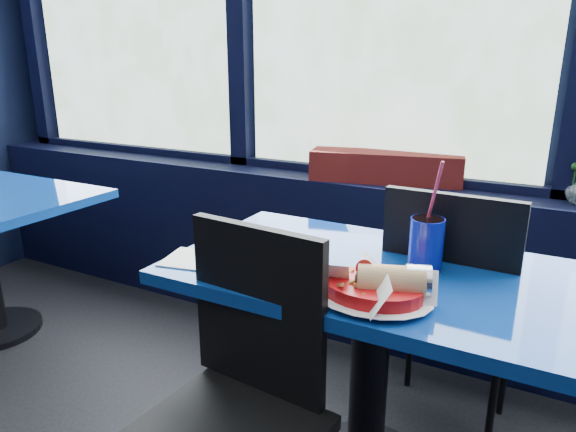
% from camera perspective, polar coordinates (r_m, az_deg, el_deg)
% --- Properties ---
extents(window_sill, '(5.00, 0.26, 0.80)m').
position_cam_1_polar(window_sill, '(2.54, 9.16, -5.03)').
color(window_sill, black).
rests_on(window_sill, ground).
extents(near_table, '(1.20, 0.70, 0.75)m').
position_cam_1_polar(near_table, '(1.63, 9.29, -11.56)').
color(near_table, black).
rests_on(near_table, ground).
extents(chair_near_front, '(0.46, 0.47, 0.94)m').
position_cam_1_polar(chair_near_front, '(1.38, -5.58, -18.67)').
color(chair_near_front, black).
rests_on(chair_near_front, ground).
extents(chair_near_back, '(0.45, 0.45, 0.96)m').
position_cam_1_polar(chair_near_back, '(1.84, 17.48, -9.20)').
color(chair_near_back, black).
rests_on(chair_near_back, ground).
extents(planter_box, '(0.71, 0.31, 0.14)m').
position_cam_1_polar(planter_box, '(2.42, 10.76, 5.39)').
color(planter_box, maroon).
rests_on(planter_box, window_sill).
extents(food_basket, '(0.29, 0.29, 0.10)m').
position_cam_1_polar(food_basket, '(1.33, 9.60, -7.87)').
color(food_basket, '#B80C0F').
rests_on(food_basket, near_table).
extents(ketchup_bottle, '(0.05, 0.05, 0.20)m').
position_cam_1_polar(ketchup_bottle, '(1.66, 19.44, -1.74)').
color(ketchup_bottle, '#B80C0F').
rests_on(ketchup_bottle, near_table).
extents(soda_cup, '(0.10, 0.10, 0.33)m').
position_cam_1_polar(soda_cup, '(1.54, 15.10, -2.93)').
color(soda_cup, '#0D1690').
rests_on(soda_cup, near_table).
extents(napkin, '(0.19, 0.19, 0.00)m').
position_cam_1_polar(napkin, '(1.62, -10.63, -4.70)').
color(napkin, white).
rests_on(napkin, near_table).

